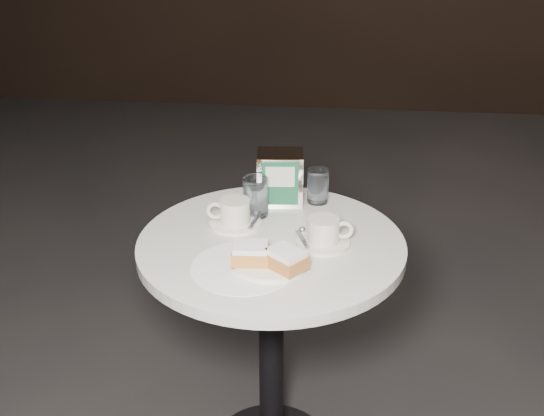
{
  "coord_description": "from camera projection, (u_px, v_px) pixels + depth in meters",
  "views": [
    {
      "loc": [
        0.17,
        -1.55,
        1.6
      ],
      "look_at": [
        0.0,
        0.02,
        0.83
      ],
      "focal_mm": 45.0,
      "sensor_mm": 36.0,
      "label": 1
    }
  ],
  "objects": [
    {
      "name": "cafe_table",
      "position": [
        271.0,
        304.0,
        1.86
      ],
      "size": [
        0.7,
        0.7,
        0.74
      ],
      "color": "black",
      "rests_on": "ground"
    },
    {
      "name": "sugar_spill",
      "position": [
        243.0,
        267.0,
        1.65
      ],
      "size": [
        0.32,
        0.32,
        0.0
      ],
      "primitive_type": "cylinder",
      "rotation": [
        0.0,
        0.0,
        -0.27
      ],
      "color": "white",
      "rests_on": "cafe_table"
    },
    {
      "name": "beignet_plate",
      "position": [
        269.0,
        259.0,
        1.64
      ],
      "size": [
        0.22,
        0.22,
        0.06
      ],
      "rotation": [
        0.0,
        0.0,
        -0.25
      ],
      "color": "white",
      "rests_on": "cafe_table"
    },
    {
      "name": "coffee_cup_left",
      "position": [
        234.0,
        214.0,
        1.84
      ],
      "size": [
        0.16,
        0.15,
        0.07
      ],
      "rotation": [
        0.0,
        0.0,
        0.08
      ],
      "color": "white",
      "rests_on": "cafe_table"
    },
    {
      "name": "coffee_cup_right",
      "position": [
        324.0,
        233.0,
        1.74
      ],
      "size": [
        0.15,
        0.15,
        0.07
      ],
      "rotation": [
        0.0,
        0.0,
        0.09
      ],
      "color": "silver",
      "rests_on": "cafe_table"
    },
    {
      "name": "water_glass_left",
      "position": [
        255.0,
        197.0,
        1.89
      ],
      "size": [
        0.09,
        0.09,
        0.11
      ],
      "rotation": [
        0.0,
        0.0,
        0.41
      ],
      "color": "white",
      "rests_on": "cafe_table"
    },
    {
      "name": "water_glass_right",
      "position": [
        318.0,
        186.0,
        1.97
      ],
      "size": [
        0.06,
        0.06,
        0.1
      ],
      "rotation": [
        0.0,
        0.0,
        -0.04
      ],
      "color": "silver",
      "rests_on": "cafe_table"
    },
    {
      "name": "napkin_dispenser",
      "position": [
        280.0,
        178.0,
        1.95
      ],
      "size": [
        0.14,
        0.12,
        0.15
      ],
      "rotation": [
        0.0,
        0.0,
        0.09
      ],
      "color": "silver",
      "rests_on": "cafe_table"
    }
  ]
}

